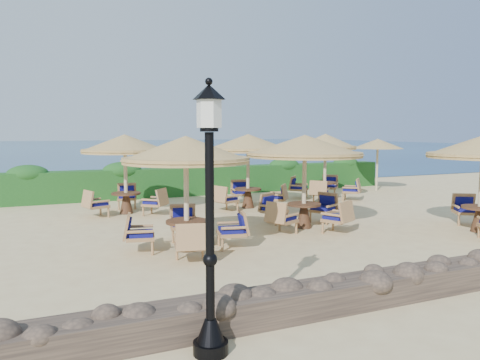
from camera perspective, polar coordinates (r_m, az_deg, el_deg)
The scene contains 11 objects.
ground at distance 14.05m, azimuth 5.34°, elevation -5.36°, with size 120.00×120.00×0.00m, color #D8C189.
sea at distance 82.36m, azimuth -19.02°, elevation 3.75°, with size 160.00×160.00×0.00m, color navy.
hedge at distance 20.49m, azimuth -4.44°, elevation -0.08°, with size 18.00×0.90×1.20m, color #164518.
stone_wall at distance 9.24m, azimuth 24.65°, elevation -10.53°, with size 15.00×0.65×0.44m, color brown.
lamp_post at distance 5.71m, azimuth -3.69°, elevation -6.27°, with size 0.44×0.44×3.31m.
extra_parasol at distance 22.54m, azimuth 16.44°, elevation 4.25°, with size 2.30×2.30×2.41m.
cafe_set_0 at distance 10.73m, azimuth -6.59°, elevation 1.11°, with size 2.93×2.93×2.65m.
cafe_set_1 at distance 13.31m, azimuth 7.88°, elevation 2.36°, with size 3.28×3.28×2.65m.
cafe_set_3 at distance 15.99m, azimuth -13.83°, elevation 2.82°, with size 2.87×2.87×2.65m.
cafe_set_4 at distance 16.72m, azimuth 0.99°, elevation 3.24°, with size 3.03×3.03×2.65m.
cafe_set_5 at distance 19.11m, azimuth 10.34°, elevation 2.81°, with size 2.50×2.50×2.65m.
Camera 1 is at (-6.70, -12.04, 2.76)m, focal length 35.00 mm.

